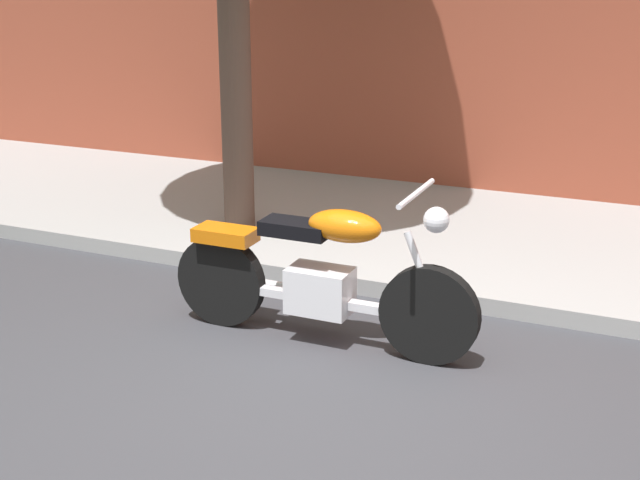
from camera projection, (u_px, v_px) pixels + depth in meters
ground_plane at (320, 385)px, 5.50m from camera, size 60.00×60.00×0.00m
sidewalk at (451, 237)px, 8.18m from camera, size 18.22×3.14×0.14m
motorcycle at (320, 276)px, 5.98m from camera, size 2.26×0.70×1.18m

